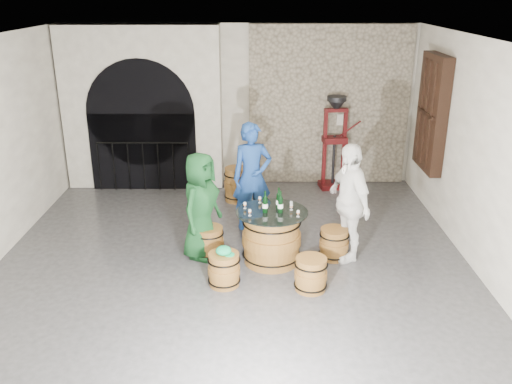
{
  "coord_description": "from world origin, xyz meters",
  "views": [
    {
      "loc": [
        0.36,
        -6.84,
        3.84
      ],
      "look_at": [
        0.34,
        0.52,
        1.05
      ],
      "focal_mm": 38.0,
      "sensor_mm": 36.0,
      "label": 1
    }
  ],
  "objects_px": {
    "barrel_stool_far": "(257,222)",
    "wine_bottle_center": "(280,204)",
    "wine_bottle_left": "(265,204)",
    "person_green": "(201,206)",
    "wine_bottle_right": "(279,200)",
    "person_white": "(349,202)",
    "barrel_table": "(272,237)",
    "corking_press": "(335,136)",
    "barrel_stool_near_left": "(224,269)",
    "barrel_stool_right": "(334,244)",
    "person_blue": "(252,177)",
    "barrel_stool_left": "(209,242)",
    "barrel_stool_near_right": "(311,274)",
    "side_barrel": "(237,184)"
  },
  "relations": [
    {
      "from": "barrel_stool_far",
      "to": "wine_bottle_center",
      "type": "relative_size",
      "value": 1.46
    },
    {
      "from": "wine_bottle_left",
      "to": "barrel_stool_far",
      "type": "bearing_deg",
      "value": 97.37
    },
    {
      "from": "person_green",
      "to": "wine_bottle_right",
      "type": "xyz_separation_m",
      "value": [
        1.14,
        -0.08,
        0.12
      ]
    },
    {
      "from": "person_white",
      "to": "wine_bottle_right",
      "type": "relative_size",
      "value": 5.5
    },
    {
      "from": "barrel_table",
      "to": "person_white",
      "type": "relative_size",
      "value": 0.59
    },
    {
      "from": "corking_press",
      "to": "person_green",
      "type": "bearing_deg",
      "value": -135.85
    },
    {
      "from": "corking_press",
      "to": "person_white",
      "type": "bearing_deg",
      "value": -101.36
    },
    {
      "from": "barrel_stool_near_left",
      "to": "person_green",
      "type": "distance_m",
      "value": 1.11
    },
    {
      "from": "wine_bottle_left",
      "to": "corking_press",
      "type": "bearing_deg",
      "value": 66.18
    },
    {
      "from": "wine_bottle_left",
      "to": "wine_bottle_right",
      "type": "relative_size",
      "value": 1.0
    },
    {
      "from": "barrel_stool_right",
      "to": "barrel_stool_near_left",
      "type": "height_order",
      "value": "same"
    },
    {
      "from": "barrel_stool_right",
      "to": "wine_bottle_center",
      "type": "bearing_deg",
      "value": -169.46
    },
    {
      "from": "barrel_stool_far",
      "to": "wine_bottle_center",
      "type": "height_order",
      "value": "wine_bottle_center"
    },
    {
      "from": "barrel_stool_right",
      "to": "barrel_stool_near_left",
      "type": "bearing_deg",
      "value": -153.58
    },
    {
      "from": "barrel_table",
      "to": "person_green",
      "type": "distance_m",
      "value": 1.14
    },
    {
      "from": "barrel_stool_near_left",
      "to": "person_blue",
      "type": "distance_m",
      "value": 2.07
    },
    {
      "from": "barrel_table",
      "to": "barrel_stool_left",
      "type": "bearing_deg",
      "value": 169.69
    },
    {
      "from": "person_white",
      "to": "wine_bottle_center",
      "type": "bearing_deg",
      "value": -99.9
    },
    {
      "from": "barrel_stool_right",
      "to": "corking_press",
      "type": "xyz_separation_m",
      "value": [
        0.38,
        3.08,
        0.86
      ]
    },
    {
      "from": "wine_bottle_right",
      "to": "corking_press",
      "type": "xyz_separation_m",
      "value": [
        1.22,
        3.08,
        0.15
      ]
    },
    {
      "from": "wine_bottle_center",
      "to": "barrel_stool_left",
      "type": "bearing_deg",
      "value": 169.05
    },
    {
      "from": "barrel_stool_near_right",
      "to": "wine_bottle_right",
      "type": "distance_m",
      "value": 1.22
    },
    {
      "from": "barrel_stool_far",
      "to": "person_white",
      "type": "bearing_deg",
      "value": -30.14
    },
    {
      "from": "barrel_stool_near_right",
      "to": "person_green",
      "type": "relative_size",
      "value": 0.29
    },
    {
      "from": "barrel_stool_near_right",
      "to": "barrel_table",
      "type": "bearing_deg",
      "value": 122.32
    },
    {
      "from": "person_white",
      "to": "wine_bottle_left",
      "type": "distance_m",
      "value": 1.24
    },
    {
      "from": "barrel_stool_near_left",
      "to": "wine_bottle_right",
      "type": "bearing_deg",
      "value": 45.98
    },
    {
      "from": "barrel_stool_near_left",
      "to": "wine_bottle_right",
      "type": "relative_size",
      "value": 1.46
    },
    {
      "from": "wine_bottle_center",
      "to": "person_white",
      "type": "bearing_deg",
      "value": 9.93
    },
    {
      "from": "barrel_stool_far",
      "to": "barrel_stool_near_left",
      "type": "height_order",
      "value": "same"
    },
    {
      "from": "barrel_stool_right",
      "to": "person_blue",
      "type": "distance_m",
      "value": 1.8
    },
    {
      "from": "wine_bottle_right",
      "to": "barrel_stool_far",
      "type": "bearing_deg",
      "value": 111.68
    },
    {
      "from": "person_green",
      "to": "wine_bottle_center",
      "type": "relative_size",
      "value": 5.02
    },
    {
      "from": "barrel_stool_left",
      "to": "wine_bottle_right",
      "type": "distance_m",
      "value": 1.25
    },
    {
      "from": "barrel_stool_far",
      "to": "wine_bottle_left",
      "type": "distance_m",
      "value": 1.19
    },
    {
      "from": "person_blue",
      "to": "wine_bottle_center",
      "type": "distance_m",
      "value": 1.34
    },
    {
      "from": "barrel_stool_near_left",
      "to": "wine_bottle_center",
      "type": "bearing_deg",
      "value": 39.42
    },
    {
      "from": "wine_bottle_center",
      "to": "person_blue",
      "type": "bearing_deg",
      "value": 108.12
    },
    {
      "from": "barrel_stool_near_left",
      "to": "person_green",
      "type": "relative_size",
      "value": 0.29
    },
    {
      "from": "barrel_table",
      "to": "barrel_stool_near_left",
      "type": "height_order",
      "value": "barrel_table"
    },
    {
      "from": "barrel_stool_far",
      "to": "barrel_stool_near_right",
      "type": "relative_size",
      "value": 1.0
    },
    {
      "from": "person_white",
      "to": "wine_bottle_left",
      "type": "bearing_deg",
      "value": -101.95
    },
    {
      "from": "barrel_stool_left",
      "to": "person_blue",
      "type": "height_order",
      "value": "person_blue"
    },
    {
      "from": "wine_bottle_right",
      "to": "barrel_table",
      "type": "bearing_deg",
      "value": -132.02
    },
    {
      "from": "person_blue",
      "to": "corking_press",
      "type": "xyz_separation_m",
      "value": [
        1.62,
        1.96,
        0.18
      ]
    },
    {
      "from": "wine_bottle_right",
      "to": "barrel_stool_right",
      "type": "bearing_deg",
      "value": 0.39
    },
    {
      "from": "barrel_stool_near_right",
      "to": "wine_bottle_center",
      "type": "bearing_deg",
      "value": 116.72
    },
    {
      "from": "wine_bottle_center",
      "to": "corking_press",
      "type": "distance_m",
      "value": 3.45
    },
    {
      "from": "person_white",
      "to": "side_barrel",
      "type": "bearing_deg",
      "value": -163.35
    },
    {
      "from": "wine_bottle_center",
      "to": "wine_bottle_right",
      "type": "distance_m",
      "value": 0.15
    }
  ]
}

